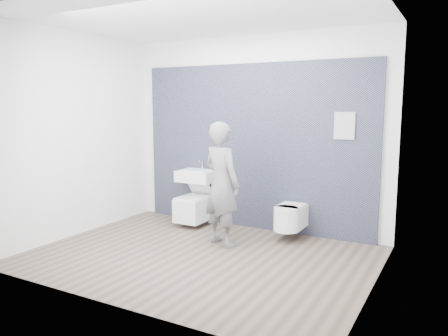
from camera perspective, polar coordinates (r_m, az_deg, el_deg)
The scene contains 8 objects.
ground at distance 5.38m, azimuth -3.15°, elevation -11.40°, with size 4.00×4.00×0.00m, color brown.
room_shell at distance 5.07m, azimuth -3.31°, elevation 7.45°, with size 4.00×4.00×4.00m.
tile_wall at distance 6.62m, azimuth 3.68°, elevation -7.66°, with size 3.60×0.06×2.40m, color black.
washbasin at distance 6.63m, azimuth -3.51°, elevation -0.99°, with size 0.57×0.42×0.42m.
toilet_square at distance 6.65m, azimuth -3.85°, elevation -5.13°, with size 0.41×0.59×0.71m.
toilet_rounded at distance 5.98m, azimuth 8.53°, elevation -6.39°, with size 0.34×0.59×0.32m.
info_placard at distance 6.15m, azimuth 14.92°, elevation -9.16°, with size 0.27×0.03×0.35m, color white.
visitor at distance 5.61m, azimuth -0.32°, elevation -2.11°, with size 0.58×0.38×1.60m, color slate.
Camera 1 is at (2.70, -4.29, 1.80)m, focal length 35.00 mm.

